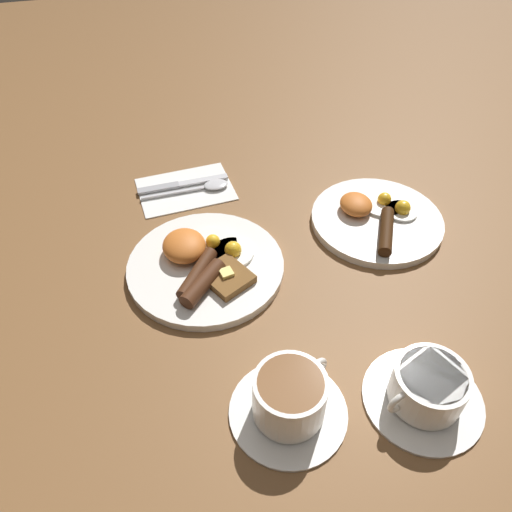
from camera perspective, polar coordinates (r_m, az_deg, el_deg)
name	(u,v)px	position (r m, az deg, el deg)	size (l,w,h in m)	color
ground_plane	(206,269)	(0.86, -5.72, -1.54)	(3.00, 3.00, 0.00)	brown
breakfast_plate_near	(205,263)	(0.85, -5.90, -0.85)	(0.27, 0.27, 0.05)	white
breakfast_plate_far	(376,218)	(0.96, 13.59, 4.27)	(0.24, 0.24, 0.04)	white
teacup_near	(290,399)	(0.67, 3.87, -16.03)	(0.16, 0.16, 0.08)	white
teacup_far	(427,389)	(0.72, 18.92, -14.22)	(0.16, 0.16, 0.06)	white
napkin	(184,189)	(1.03, -8.19, 7.60)	(0.13, 0.19, 0.01)	white
knife	(178,185)	(1.04, -8.91, 8.06)	(0.02, 0.19, 0.01)	silver
spoon	(207,186)	(1.02, -5.61, 7.94)	(0.04, 0.18, 0.01)	silver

